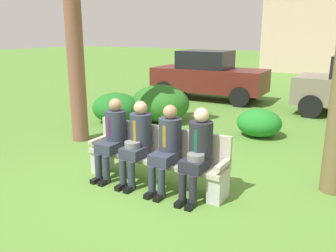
% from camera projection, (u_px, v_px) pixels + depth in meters
% --- Properties ---
extents(ground_plane, '(80.00, 80.00, 0.00)m').
position_uv_depth(ground_plane, '(147.00, 190.00, 5.36)').
color(ground_plane, '#548332').
extents(park_bench, '(2.32, 0.44, 0.90)m').
position_uv_depth(park_bench, '(157.00, 157.00, 5.51)').
color(park_bench, '#B7AD9E').
rests_on(park_bench, ground).
extents(seated_man_leftmost, '(0.34, 0.72, 1.29)m').
position_uv_depth(seated_man_leftmost, '(113.00, 134.00, 5.70)').
color(seated_man_leftmost, '#2D3342').
rests_on(seated_man_leftmost, ground).
extents(seated_man_centerleft, '(0.34, 0.72, 1.30)m').
position_uv_depth(seated_man_centerleft, '(137.00, 139.00, 5.46)').
color(seated_man_centerleft, '#2D3342').
rests_on(seated_man_centerleft, ground).
extents(seated_man_centerright, '(0.34, 0.72, 1.29)m').
position_uv_depth(seated_man_centerright, '(167.00, 144.00, 5.20)').
color(seated_man_centerright, '#2D3342').
rests_on(seated_man_centerright, ground).
extents(seated_man_rightmost, '(0.34, 0.72, 1.30)m').
position_uv_depth(seated_man_rightmost, '(198.00, 150.00, 4.95)').
color(seated_man_rightmost, '#23232D').
rests_on(seated_man_rightmost, ground).
extents(shrub_near_bench, '(1.56, 1.43, 0.97)m').
position_uv_depth(shrub_near_bench, '(160.00, 103.00, 9.33)').
color(shrub_near_bench, '#296A21').
rests_on(shrub_near_bench, ground).
extents(shrub_mid_lawn, '(1.01, 0.92, 0.63)m').
position_uv_depth(shrub_mid_lawn, '(259.00, 123.00, 8.02)').
color(shrub_mid_lawn, '#217E28').
rests_on(shrub_mid_lawn, ground).
extents(shrub_far_lawn, '(1.26, 1.15, 0.79)m').
position_uv_depth(shrub_far_lawn, '(116.00, 108.00, 9.21)').
color(shrub_far_lawn, '#206E23').
rests_on(shrub_far_lawn, ground).
extents(parked_car_near, '(3.95, 1.82, 1.68)m').
position_uv_depth(parked_car_near, '(208.00, 75.00, 12.31)').
color(parked_car_near, '#591E19').
rests_on(parked_car_near, ground).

